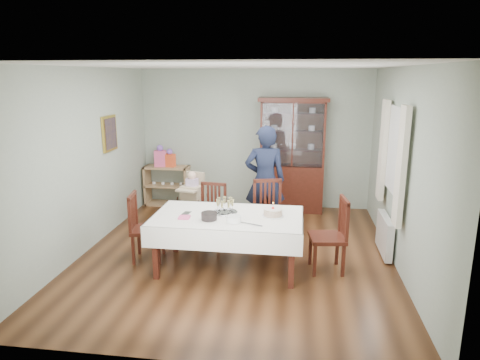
% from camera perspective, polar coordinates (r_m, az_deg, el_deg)
% --- Properties ---
extents(floor, '(5.00, 5.00, 0.00)m').
position_cam_1_polar(floor, '(6.44, -0.49, -9.82)').
color(floor, '#593319').
rests_on(floor, ground).
extents(room_shell, '(5.00, 5.00, 5.00)m').
position_cam_1_polar(room_shell, '(6.48, 0.16, 6.04)').
color(room_shell, '#9EAA99').
rests_on(room_shell, floor).
extents(dining_table, '(2.01, 1.16, 0.76)m').
position_cam_1_polar(dining_table, '(5.86, -1.61, -8.21)').
color(dining_table, '#481A12').
rests_on(dining_table, floor).
extents(china_cabinet, '(1.30, 0.48, 2.18)m').
position_cam_1_polar(china_cabinet, '(8.23, 6.97, 3.51)').
color(china_cabinet, '#481A12').
rests_on(china_cabinet, floor).
extents(sideboard, '(0.90, 0.38, 0.80)m').
position_cam_1_polar(sideboard, '(8.80, -9.67, -0.72)').
color(sideboard, tan).
rests_on(sideboard, floor).
extents(picture_frame, '(0.04, 0.48, 0.58)m').
position_cam_1_polar(picture_frame, '(7.37, -17.00, 5.96)').
color(picture_frame, gold).
rests_on(picture_frame, room_shell).
extents(window, '(0.04, 1.02, 1.22)m').
position_cam_1_polar(window, '(6.37, 20.11, 3.65)').
color(window, white).
rests_on(window, room_shell).
extents(curtain_left, '(0.07, 0.30, 1.55)m').
position_cam_1_polar(curtain_left, '(5.78, 20.70, 1.61)').
color(curtain_left, silver).
rests_on(curtain_left, room_shell).
extents(curtain_right, '(0.07, 0.30, 1.55)m').
position_cam_1_polar(curtain_right, '(6.97, 18.53, 3.76)').
color(curtain_right, silver).
rests_on(curtain_right, room_shell).
extents(radiator, '(0.10, 0.80, 0.55)m').
position_cam_1_polar(radiator, '(6.68, 18.71, -6.94)').
color(radiator, white).
rests_on(radiator, floor).
extents(chair_far_left, '(0.47, 0.47, 0.95)m').
position_cam_1_polar(chair_far_left, '(6.70, -3.92, -6.29)').
color(chair_far_left, '#481A12').
rests_on(chair_far_left, floor).
extents(chair_far_right, '(0.55, 0.55, 1.03)m').
position_cam_1_polar(chair_far_right, '(6.60, 3.83, -6.39)').
color(chair_far_right, '#481A12').
rests_on(chair_far_right, floor).
extents(chair_end_left, '(0.49, 0.49, 0.97)m').
position_cam_1_polar(chair_end_left, '(6.31, -12.28, -7.83)').
color(chair_end_left, '#481A12').
rests_on(chair_end_left, floor).
extents(chair_end_right, '(0.51, 0.51, 1.01)m').
position_cam_1_polar(chair_end_right, '(5.95, 11.66, -9.03)').
color(chair_end_right, '#481A12').
rests_on(chair_end_right, floor).
extents(woman, '(0.71, 0.52, 1.81)m').
position_cam_1_polar(woman, '(6.99, 3.34, -0.07)').
color(woman, black).
rests_on(woman, floor).
extents(high_chair, '(0.55, 0.55, 1.01)m').
position_cam_1_polar(high_chair, '(7.38, -6.32, -3.51)').
color(high_chair, black).
rests_on(high_chair, floor).
extents(champagne_tray, '(0.34, 0.34, 0.20)m').
position_cam_1_polar(champagne_tray, '(5.81, -2.01, -3.85)').
color(champagne_tray, silver).
rests_on(champagne_tray, dining_table).
extents(birthday_cake, '(0.28, 0.28, 0.20)m').
position_cam_1_polar(birthday_cake, '(5.69, 4.41, -4.35)').
color(birthday_cake, white).
rests_on(birthday_cake, dining_table).
extents(plate_stack_dark, '(0.23, 0.23, 0.10)m').
position_cam_1_polar(plate_stack_dark, '(5.56, -4.14, -4.83)').
color(plate_stack_dark, black).
rests_on(plate_stack_dark, dining_table).
extents(plate_stack_white, '(0.21, 0.21, 0.08)m').
position_cam_1_polar(plate_stack_white, '(5.47, -0.83, -5.22)').
color(plate_stack_white, white).
rests_on(plate_stack_white, dining_table).
extents(napkin_stack, '(0.15, 0.15, 0.02)m').
position_cam_1_polar(napkin_stack, '(5.67, -7.44, -4.95)').
color(napkin_stack, '#E6558A').
rests_on(napkin_stack, dining_table).
extents(cutlery, '(0.14, 0.19, 0.01)m').
position_cam_1_polar(cutlery, '(5.85, -7.56, -4.41)').
color(cutlery, silver).
rests_on(cutlery, dining_table).
extents(cake_knife, '(0.30, 0.14, 0.01)m').
position_cam_1_polar(cake_knife, '(5.38, 1.49, -5.91)').
color(cake_knife, silver).
rests_on(cake_knife, dining_table).
extents(gift_bag_pink, '(0.26, 0.20, 0.43)m').
position_cam_1_polar(gift_bag_pink, '(8.69, -10.58, 3.05)').
color(gift_bag_pink, '#E6558A').
rests_on(gift_bag_pink, sideboard).
extents(gift_bag_orange, '(0.22, 0.18, 0.36)m').
position_cam_1_polar(gift_bag_orange, '(8.63, -9.33, 2.83)').
color(gift_bag_orange, '#FE5528').
rests_on(gift_bag_orange, sideboard).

